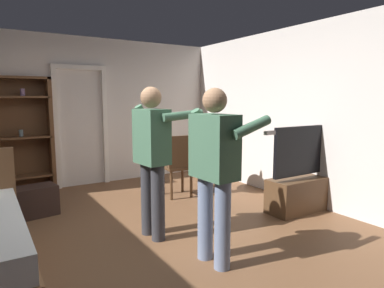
# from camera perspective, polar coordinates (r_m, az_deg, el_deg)

# --- Properties ---
(ground_plane) EXTENTS (6.25, 6.25, 0.00)m
(ground_plane) POSITION_cam_1_polar(r_m,az_deg,el_deg) (3.85, -9.94, -16.31)
(ground_plane) COLOR brown
(wall_back) EXTENTS (5.73, 0.12, 2.63)m
(wall_back) POSITION_cam_1_polar(r_m,az_deg,el_deg) (6.31, -20.24, 5.03)
(wall_back) COLOR silver
(wall_back) RESTS_ON ground_plane
(wall_right) EXTENTS (0.12, 5.92, 2.63)m
(wall_right) POSITION_cam_1_polar(r_m,az_deg,el_deg) (5.25, 19.44, 4.61)
(wall_right) COLOR silver
(wall_right) RESTS_ON ground_plane
(doorway_frame) EXTENTS (0.93, 0.08, 2.13)m
(doorway_frame) POSITION_cam_1_polar(r_m,az_deg,el_deg) (6.28, -18.25, 4.28)
(doorway_frame) COLOR white
(doorway_frame) RESTS_ON ground_plane
(bookshelf) EXTENTS (0.82, 0.32, 1.90)m
(bookshelf) POSITION_cam_1_polar(r_m,az_deg,el_deg) (6.00, -26.45, 1.78)
(bookshelf) COLOR brown
(bookshelf) RESTS_ON ground_plane
(tv_flatscreen) EXTENTS (1.16, 0.40, 1.19)m
(tv_flatscreen) POSITION_cam_1_polar(r_m,az_deg,el_deg) (4.98, 18.19, -6.76)
(tv_flatscreen) COLOR #4C331E
(tv_flatscreen) RESTS_ON ground_plane
(side_table) EXTENTS (0.61, 0.61, 0.70)m
(side_table) POSITION_cam_1_polar(r_m,az_deg,el_deg) (5.57, 4.09, -3.57)
(side_table) COLOR #4C331E
(side_table) RESTS_ON ground_plane
(laptop) EXTENTS (0.37, 0.37, 0.15)m
(laptop) POSITION_cam_1_polar(r_m,az_deg,el_deg) (5.46, 4.07, -0.77)
(laptop) COLOR black
(laptop) RESTS_ON side_table
(bottle_on_table) EXTENTS (0.06, 0.06, 0.24)m
(bottle_on_table) POSITION_cam_1_polar(r_m,az_deg,el_deg) (5.53, 5.78, -0.19)
(bottle_on_table) COLOR #3D3D10
(bottle_on_table) RESTS_ON side_table
(wooden_chair) EXTENTS (0.46, 0.46, 0.99)m
(wooden_chair) POSITION_cam_1_polar(r_m,az_deg,el_deg) (5.32, -2.23, -3.27)
(wooden_chair) COLOR #4C331E
(wooden_chair) RESTS_ON ground_plane
(person_blue_shirt) EXTENTS (0.65, 0.61, 1.66)m
(person_blue_shirt) POSITION_cam_1_polar(r_m,az_deg,el_deg) (3.11, 3.88, -3.41)
(person_blue_shirt) COLOR slate
(person_blue_shirt) RESTS_ON ground_plane
(person_striped_shirt) EXTENTS (0.75, 0.56, 1.69)m
(person_striped_shirt) POSITION_cam_1_polar(r_m,az_deg,el_deg) (3.74, -6.63, -1.37)
(person_striped_shirt) COLOR #333338
(person_striped_shirt) RESTS_ON ground_plane
(suitcase_dark) EXTENTS (0.62, 0.43, 0.40)m
(suitcase_dark) POSITION_cam_1_polar(r_m,az_deg,el_deg) (5.02, -25.18, -8.75)
(suitcase_dark) COLOR black
(suitcase_dark) RESTS_ON ground_plane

